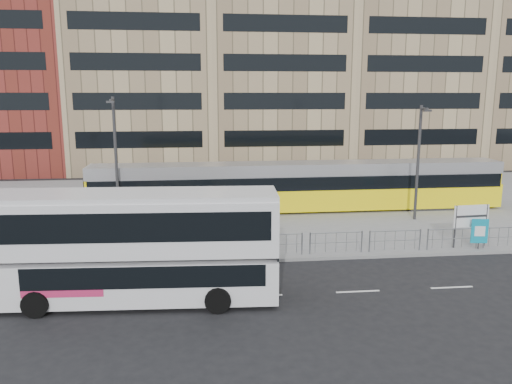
{
  "coord_description": "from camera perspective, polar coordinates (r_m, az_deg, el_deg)",
  "views": [
    {
      "loc": [
        -4.18,
        -22.46,
        7.84
      ],
      "look_at": [
        -1.05,
        6.0,
        2.23
      ],
      "focal_mm": 35.0,
      "sensor_mm": 36.0,
      "label": 1
    }
  ],
  "objects": [
    {
      "name": "kerb",
      "position": [
        24.17,
        4.06,
        -7.67
      ],
      "size": [
        64.0,
        0.25,
        0.17
      ],
      "primitive_type": "cube",
      "color": "gray",
      "rests_on": "ground"
    },
    {
      "name": "pedestrian",
      "position": [
        30.57,
        -9.04,
        -2.07
      ],
      "size": [
        0.47,
        0.63,
        1.6
      ],
      "primitive_type": "imported",
      "rotation": [
        0.0,
        0.0,
        1.42
      ],
      "color": "black",
      "rests_on": "plaza"
    },
    {
      "name": "lamp_post_west",
      "position": [
        31.31,
        -15.75,
        4.19
      ],
      "size": [
        0.45,
        1.04,
        7.57
      ],
      "color": "#2D2D30",
      "rests_on": "plaza"
    },
    {
      "name": "road_markings",
      "position": [
        20.71,
        8.87,
        -11.28
      ],
      "size": [
        62.0,
        0.12,
        0.01
      ],
      "primitive_type": "cube",
      "color": "white",
      "rests_on": "ground"
    },
    {
      "name": "building_row",
      "position": [
        57.24,
        -0.53,
        16.18
      ],
      "size": [
        70.4,
        18.4,
        31.2
      ],
      "color": "maroon",
      "rests_on": "ground"
    },
    {
      "name": "plaza",
      "position": [
        35.57,
        0.63,
        -1.52
      ],
      "size": [
        64.0,
        24.0,
        0.15
      ],
      "primitive_type": "cube",
      "color": "slate",
      "rests_on": "ground"
    },
    {
      "name": "ad_panel",
      "position": [
        27.57,
        24.18,
        -4.14
      ],
      "size": [
        0.83,
        0.2,
        1.56
      ],
      "rotation": [
        0.0,
        0.0,
        -0.17
      ],
      "color": "#2D2D30",
      "rests_on": "plaza"
    },
    {
      "name": "traffic_light_west",
      "position": [
        24.03,
        -16.18,
        -3.12
      ],
      "size": [
        0.17,
        0.21,
        3.1
      ],
      "rotation": [
        0.0,
        0.0,
        0.05
      ],
      "color": "#2D2D30",
      "rests_on": "plaza"
    },
    {
      "name": "pedestrian_barrier",
      "position": [
        24.74,
        8.48,
        -5.12
      ],
      "size": [
        32.07,
        0.07,
        1.1
      ],
      "color": "gray",
      "rests_on": "plaza"
    },
    {
      "name": "ground",
      "position": [
        24.15,
        4.08,
        -7.88
      ],
      "size": [
        120.0,
        120.0,
        0.0
      ],
      "primitive_type": "plane",
      "color": "black",
      "rests_on": "ground"
    },
    {
      "name": "lamp_post_east",
      "position": [
        32.11,
        18.1,
        3.75
      ],
      "size": [
        0.45,
        1.04,
        7.06
      ],
      "color": "#2D2D30",
      "rests_on": "plaza"
    },
    {
      "name": "double_decker_bus",
      "position": [
        19.46,
        -13.62,
        -5.75
      ],
      "size": [
        10.79,
        3.16,
        4.27
      ],
      "rotation": [
        0.0,
        0.0,
        -0.05
      ],
      "color": "silver",
      "rests_on": "ground"
    },
    {
      "name": "tram",
      "position": [
        33.53,
        5.01,
        0.63
      ],
      "size": [
        27.49,
        2.85,
        3.24
      ],
      "rotation": [
        0.0,
        0.0,
        0.01
      ],
      "color": "yellow",
      "rests_on": "plaza"
    },
    {
      "name": "station_sign",
      "position": [
        27.62,
        23.36,
        -2.75
      ],
      "size": [
        1.91,
        0.22,
        2.19
      ],
      "rotation": [
        0.0,
        0.0,
        0.07
      ],
      "color": "#2D2D30",
      "rests_on": "plaza"
    }
  ]
}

